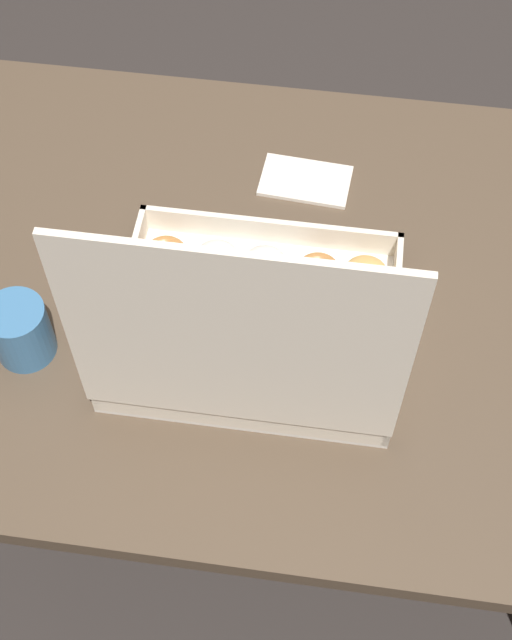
# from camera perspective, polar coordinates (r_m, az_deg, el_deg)

# --- Properties ---
(ground_plane) EXTENTS (8.00, 8.00, 0.00)m
(ground_plane) POSITION_cam_1_polar(r_m,az_deg,el_deg) (1.84, 1.44, -11.31)
(ground_plane) COLOR #2D2826
(dining_table) EXTENTS (1.22, 0.77, 0.74)m
(dining_table) POSITION_cam_1_polar(r_m,az_deg,el_deg) (1.28, 2.04, -0.61)
(dining_table) COLOR #4C3D2D
(dining_table) RESTS_ON ground_plane
(donut_box) EXTENTS (0.36, 0.30, 0.36)m
(donut_box) POSITION_cam_1_polar(r_m,az_deg,el_deg) (1.08, -0.54, -0.34)
(donut_box) COLOR silver
(donut_box) RESTS_ON dining_table
(coffee_mug) EXTENTS (0.08, 0.08, 0.08)m
(coffee_mug) POSITION_cam_1_polar(r_m,az_deg,el_deg) (1.14, -14.86, -0.62)
(coffee_mug) COLOR teal
(coffee_mug) RESTS_ON dining_table
(paper_napkin) EXTENTS (0.13, 0.09, 0.01)m
(paper_napkin) POSITION_cam_1_polar(r_m,az_deg,el_deg) (1.31, 3.12, 8.90)
(paper_napkin) COLOR silver
(paper_napkin) RESTS_ON dining_table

